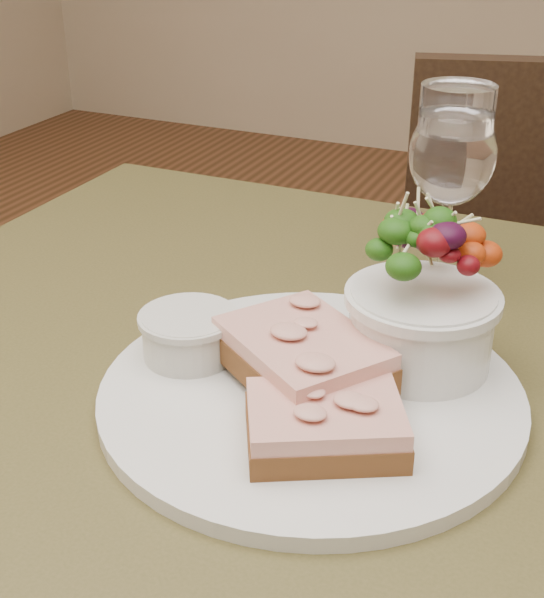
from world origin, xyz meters
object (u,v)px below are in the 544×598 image
at_px(chair_far, 512,407).
at_px(wine_glass, 452,160).
at_px(sandwich_back, 302,355).
at_px(ramekin, 189,333).
at_px(sandwich_front, 325,424).
at_px(salad_bowl, 423,294).
at_px(dinner_plate, 311,394).
at_px(cafe_table, 274,478).

relative_size(chair_far, wine_glass, 5.14).
distance_m(sandwich_back, ramekin, 0.09).
bearing_deg(sandwich_back, chair_far, 118.13).
relative_size(chair_far, sandwich_back, 6.09).
height_order(sandwich_front, salad_bowl, salad_bowl).
xyz_separation_m(ramekin, wine_glass, (0.14, 0.22, 0.09)).
relative_size(dinner_plate, sandwich_back, 2.10).
height_order(cafe_table, ramekin, ramekin).
bearing_deg(wine_glass, sandwich_front, -91.25).
height_order(cafe_table, sandwich_back, sandwich_back).
xyz_separation_m(dinner_plate, salad_bowl, (0.06, 0.07, 0.07)).
bearing_deg(wine_glass, dinner_plate, -99.78).
relative_size(dinner_plate, wine_glass, 1.77).
distance_m(ramekin, wine_glass, 0.28).
xyz_separation_m(cafe_table, sandwich_front, (0.07, -0.08, 0.13)).
bearing_deg(ramekin, sandwich_front, -24.30).
relative_size(sandwich_front, salad_bowl, 0.98).
distance_m(chair_far, dinner_plate, 0.89).
height_order(cafe_table, sandwich_front, sandwich_front).
bearing_deg(chair_far, cafe_table, 65.41).
xyz_separation_m(dinner_plate, wine_glass, (0.04, 0.23, 0.12)).
bearing_deg(wine_glass, chair_far, 86.22).
distance_m(dinner_plate, ramekin, 0.11).
relative_size(sandwich_front, wine_glass, 0.71).
bearing_deg(cafe_table, sandwich_front, -47.85).
height_order(chair_far, wine_glass, wine_glass).
relative_size(sandwich_back, ramekin, 2.08).
xyz_separation_m(sandwich_front, salad_bowl, (0.03, 0.12, 0.04)).
distance_m(sandwich_front, wine_glass, 0.30).
height_order(salad_bowl, wine_glass, wine_glass).
bearing_deg(ramekin, wine_glass, 57.38).
distance_m(dinner_plate, sandwich_back, 0.03).
relative_size(cafe_table, salad_bowl, 6.30).
distance_m(chair_far, sandwich_front, 0.95).
bearing_deg(salad_bowl, ramekin, -159.33).
distance_m(sandwich_front, ramekin, 0.15).
bearing_deg(sandwich_front, salad_bowl, 49.08).
bearing_deg(sandwich_back, sandwich_front, -21.31).
bearing_deg(dinner_plate, chair_far, 84.41).
height_order(cafe_table, chair_far, chair_far).
relative_size(salad_bowl, wine_glass, 0.73).
bearing_deg(salad_bowl, wine_glass, 97.88).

